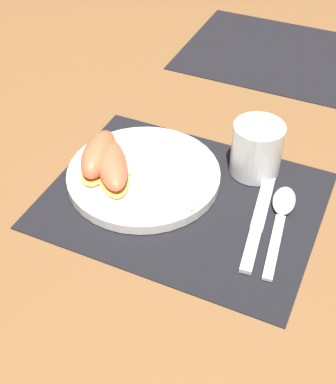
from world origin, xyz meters
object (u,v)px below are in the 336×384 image
citrus_wedge_0 (99,156)px  citrus_wedge_1 (112,165)px  knife (258,223)px  fork (145,176)px  spoon (282,212)px  plate (144,175)px  juice_glass (256,152)px

citrus_wedge_0 → citrus_wedge_1: size_ratio=0.92×
knife → fork: fork is taller
spoon → citrus_wedge_1: (-0.26, -0.04, 0.03)m
spoon → fork: fork is taller
fork → knife: bearing=-2.5°
knife → citrus_wedge_0: citrus_wedge_0 is taller
plate → spoon: 0.22m
knife → spoon: (0.03, 0.03, 0.00)m
knife → fork: size_ratio=1.15×
plate → knife: (0.19, -0.02, -0.01)m
plate → citrus_wedge_0: (-0.07, -0.02, 0.03)m
juice_glass → citrus_wedge_1: 0.23m
juice_glass → knife: size_ratio=0.43×
plate → knife: 0.19m
fork → citrus_wedge_1: 0.05m
spoon → citrus_wedge_0: (-0.29, -0.03, 0.03)m
juice_glass → spoon: bearing=-49.8°
knife → fork: bearing=177.5°
citrus_wedge_1 → plate: bearing=29.1°
plate → citrus_wedge_1: size_ratio=1.82×
citrus_wedge_0 → knife: bearing=-0.9°
plate → knife: bearing=-6.0°
knife → citrus_wedge_0: (-0.26, 0.00, 0.03)m
citrus_wedge_0 → citrus_wedge_1: 0.03m
spoon → citrus_wedge_0: citrus_wedge_0 is taller
plate → citrus_wedge_0: size_ratio=1.98×
spoon → citrus_wedge_1: citrus_wedge_1 is taller
juice_glass → citrus_wedge_1: size_ratio=0.65×
knife → citrus_wedge_1: 0.24m
plate → citrus_wedge_1: 0.05m
knife → plate: bearing=174.0°
knife → spoon: bearing=53.1°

